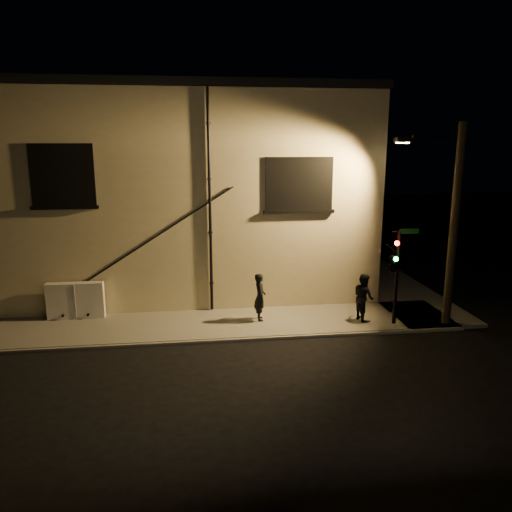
{
  "coord_description": "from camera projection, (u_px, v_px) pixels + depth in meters",
  "views": [
    {
      "loc": [
        -2.52,
        -15.7,
        6.58
      ],
      "look_at": [
        -0.21,
        1.8,
        2.5
      ],
      "focal_mm": 35.0,
      "sensor_mm": 36.0,
      "label": 1
    }
  ],
  "objects": [
    {
      "name": "building",
      "position": [
        180.0,
        187.0,
        24.28
      ],
      "size": [
        16.2,
        12.23,
        8.8
      ],
      "color": "beige",
      "rests_on": "ground"
    },
    {
      "name": "ground",
      "position": [
        269.0,
        339.0,
        16.96
      ],
      "size": [
        90.0,
        90.0,
        0.0
      ],
      "primitive_type": "plane",
      "color": "black"
    },
    {
      "name": "sidewalk",
      "position": [
        281.0,
        297.0,
        21.35
      ],
      "size": [
        21.0,
        16.0,
        0.12
      ],
      "color": "slate",
      "rests_on": "ground"
    },
    {
      "name": "pedestrian_b",
      "position": [
        364.0,
        297.0,
        18.3
      ],
      "size": [
        0.81,
        0.96,
        1.75
      ],
      "primitive_type": "imported",
      "rotation": [
        0.0,
        0.0,
        1.75
      ],
      "color": "black",
      "rests_on": "sidewalk"
    },
    {
      "name": "streetlamp_pole",
      "position": [
        451.0,
        222.0,
        17.39
      ],
      "size": [
        2.03,
        1.39,
        7.22
      ],
      "color": "black",
      "rests_on": "ground"
    },
    {
      "name": "traffic_signal",
      "position": [
        394.0,
        262.0,
        17.46
      ],
      "size": [
        1.23,
        2.04,
        3.48
      ],
      "color": "black",
      "rests_on": "sidewalk"
    },
    {
      "name": "pedestrian_a",
      "position": [
        260.0,
        297.0,
        18.27
      ],
      "size": [
        0.43,
        0.65,
        1.76
      ],
      "primitive_type": "imported",
      "rotation": [
        0.0,
        0.0,
        1.58
      ],
      "color": "black",
      "rests_on": "sidewalk"
    },
    {
      "name": "utility_cabinet",
      "position": [
        76.0,
        300.0,
        18.52
      ],
      "size": [
        2.06,
        0.35,
        1.36
      ],
      "primitive_type": "cube",
      "color": "white",
      "rests_on": "sidewalk"
    }
  ]
}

